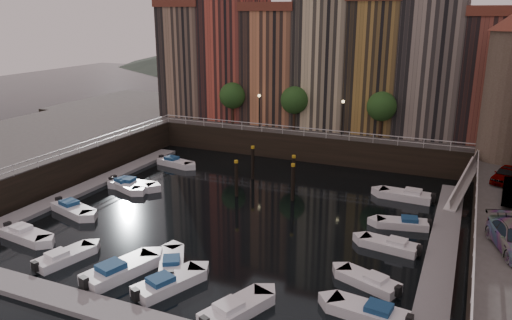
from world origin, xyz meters
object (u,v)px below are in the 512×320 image
at_px(gangway, 464,181).
at_px(boat_left_0, 26,235).
at_px(corner_tower, 512,83).
at_px(boat_left_1, 73,209).
at_px(mooring_pilings, 268,175).
at_px(car_a, 506,176).
at_px(boat_left_2, 132,185).

height_order(gangway, boat_left_0, gangway).
distance_m(corner_tower, boat_left_1, 40.27).
bearing_deg(corner_tower, boat_left_1, -147.72).
distance_m(mooring_pilings, car_a, 20.25).
bearing_deg(boat_left_0, mooring_pilings, 60.74).
distance_m(mooring_pilings, boat_left_0, 21.29).
xyz_separation_m(corner_tower, boat_left_1, (-33.02, -20.86, -9.83)).
distance_m(boat_left_0, boat_left_2, 12.44).
bearing_deg(mooring_pilings, boat_left_1, -138.20).
bearing_deg(boat_left_0, boat_left_2, 96.13).
height_order(mooring_pilings, boat_left_0, mooring_pilings).
bearing_deg(boat_left_2, gangway, 12.92).
bearing_deg(mooring_pilings, boat_left_2, -159.59).
bearing_deg(car_a, mooring_pilings, -155.21).
height_order(corner_tower, gangway, corner_tower).
distance_m(mooring_pilings, boat_left_1, 17.62).
relative_size(boat_left_0, boat_left_1, 0.96).
relative_size(gangway, boat_left_1, 1.72).
bearing_deg(boat_left_1, mooring_pilings, 58.00).
bearing_deg(boat_left_2, boat_left_1, -100.13).
relative_size(corner_tower, mooring_pilings, 2.25).
bearing_deg(boat_left_0, corner_tower, 46.16).
bearing_deg(corner_tower, boat_left_2, -156.94).
bearing_deg(gangway, boat_left_2, -162.53).
bearing_deg(car_a, boat_left_0, -130.45).
xyz_separation_m(gangway, car_a, (3.05, -2.81, 1.75)).
bearing_deg(gangway, mooring_pilings, -164.74).
height_order(mooring_pilings, boat_left_2, mooring_pilings).
bearing_deg(mooring_pilings, gangway, 15.26).
distance_m(boat_left_0, car_a, 37.94).
xyz_separation_m(mooring_pilings, boat_left_0, (-12.67, -17.05, -1.30)).
relative_size(gangway, boat_left_2, 1.72).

